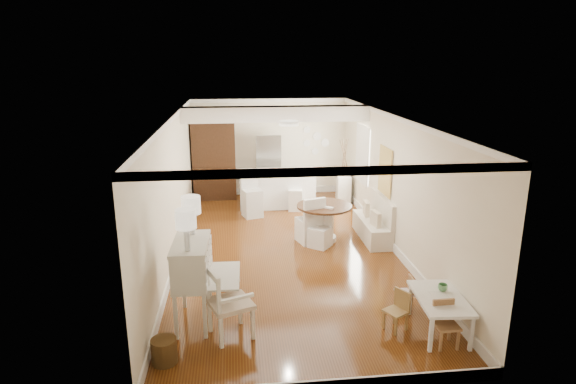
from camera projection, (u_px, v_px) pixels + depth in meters
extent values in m
plane|color=brown|center=(286.00, 251.00, 10.12)|extent=(9.00, 9.00, 0.00)
cube|color=white|center=(286.00, 117.00, 9.37)|extent=(4.50, 9.00, 0.04)
cube|color=#F1E6CC|center=(269.00, 147.00, 14.05)|extent=(4.50, 0.04, 2.80)
cube|color=#F1E6CC|center=(329.00, 288.00, 5.43)|extent=(4.50, 0.04, 2.80)
cube|color=#F1E6CC|center=(173.00, 190.00, 9.50)|extent=(0.04, 9.00, 2.80)
cube|color=#F1E6CC|center=(394.00, 183.00, 9.98)|extent=(0.04, 9.00, 2.80)
cube|color=white|center=(276.00, 114.00, 11.52)|extent=(4.50, 0.45, 0.36)
cube|color=tan|center=(385.00, 171.00, 10.42)|extent=(0.04, 0.84, 1.04)
cube|color=white|center=(363.00, 154.00, 12.24)|extent=(0.04, 1.10, 1.40)
cylinder|color=#381E11|center=(228.00, 133.00, 13.78)|extent=(0.30, 0.03, 0.30)
cylinder|color=white|center=(289.00, 123.00, 8.90)|extent=(0.36, 0.36, 0.08)
cube|color=silver|center=(193.00, 283.00, 7.22)|extent=(1.06, 1.08, 1.32)
cube|color=white|center=(230.00, 302.00, 6.89)|extent=(0.80, 0.80, 1.07)
cylinder|color=#4C3418|center=(164.00, 351.00, 6.36)|extent=(0.40, 0.40, 0.34)
cube|color=silver|center=(439.00, 314.00, 7.06)|extent=(0.75, 1.17, 0.56)
cube|color=#A7824C|center=(396.00, 311.00, 7.10)|extent=(0.40, 0.40, 0.62)
cube|color=#A3754A|center=(404.00, 292.00, 7.76)|extent=(0.26, 0.26, 0.53)
cube|color=#9D6F47|center=(446.00, 325.00, 6.69)|extent=(0.33, 0.33, 0.66)
cube|color=silver|center=(373.00, 218.00, 10.68)|extent=(0.52, 1.60, 0.98)
cylinder|color=#472917|center=(324.00, 223.00, 10.57)|extent=(1.23, 1.23, 0.82)
cube|color=white|center=(320.00, 228.00, 10.23)|extent=(0.58, 0.59, 0.86)
cube|color=white|center=(310.00, 219.00, 10.48)|extent=(0.63, 0.64, 1.05)
cube|color=white|center=(277.00, 189.00, 12.96)|extent=(2.05, 0.65, 1.03)
cube|color=silver|center=(252.00, 195.00, 12.16)|extent=(0.56, 0.56, 1.13)
cube|color=white|center=(295.00, 194.00, 12.72)|extent=(0.41, 0.41, 0.91)
cube|color=#381E11|center=(214.00, 159.00, 13.64)|extent=(1.20, 0.60, 2.30)
imported|color=silver|center=(281.00, 166.00, 13.88)|extent=(0.75, 0.65, 1.80)
cube|color=silver|center=(343.00, 188.00, 13.53)|extent=(0.46, 0.85, 0.77)
imported|color=#63AA6E|center=(443.00, 288.00, 7.15)|extent=(0.16, 0.16, 0.11)
imported|color=white|center=(345.00, 172.00, 13.38)|extent=(0.20, 0.20, 0.19)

